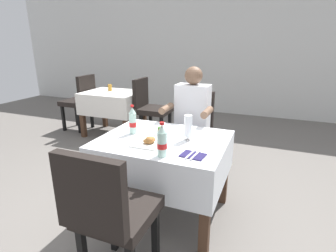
# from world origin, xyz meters

# --- Properties ---
(ground_plane) EXTENTS (11.00, 11.00, 0.00)m
(ground_plane) POSITION_xyz_m (0.00, 0.00, 0.00)
(ground_plane) COLOR #66605B
(back_wall) EXTENTS (11.00, 0.12, 2.76)m
(back_wall) POSITION_xyz_m (0.00, 4.03, 1.38)
(back_wall) COLOR silver
(back_wall) RESTS_ON ground
(main_dining_table) EXTENTS (1.05, 0.86, 0.73)m
(main_dining_table) POSITION_xyz_m (0.06, 0.16, 0.55)
(main_dining_table) COLOR white
(main_dining_table) RESTS_ON ground
(chair_far_diner_seat) EXTENTS (0.44, 0.50, 0.97)m
(chair_far_diner_seat) POSITION_xyz_m (0.06, 0.98, 0.55)
(chair_far_diner_seat) COLOR black
(chair_far_diner_seat) RESTS_ON ground
(chair_near_camera_side) EXTENTS (0.44, 0.50, 0.97)m
(chair_near_camera_side) POSITION_xyz_m (0.06, -0.66, 0.55)
(chair_near_camera_side) COLOR black
(chair_near_camera_side) RESTS_ON ground
(seated_diner_far) EXTENTS (0.50, 0.46, 1.26)m
(seated_diner_far) POSITION_xyz_m (0.08, 0.88, 0.71)
(seated_diner_far) COLOR #282D42
(seated_diner_far) RESTS_ON ground
(plate_near_camera) EXTENTS (0.24, 0.24, 0.07)m
(plate_near_camera) POSITION_xyz_m (0.01, -0.00, 0.75)
(plate_near_camera) COLOR white
(plate_near_camera) RESTS_ON main_dining_table
(plate_far_diner) EXTENTS (0.23, 0.23, 0.05)m
(plate_far_diner) POSITION_xyz_m (-0.02, 0.30, 0.74)
(plate_far_diner) COLOR white
(plate_far_diner) RESTS_ON main_dining_table
(beer_glass_left) EXTENTS (0.07, 0.07, 0.21)m
(beer_glass_left) POSITION_xyz_m (0.26, 0.20, 0.83)
(beer_glass_left) COLOR white
(beer_glass_left) RESTS_ON main_dining_table
(cola_bottle_primary) EXTENTS (0.06, 0.06, 0.26)m
(cola_bottle_primary) POSITION_xyz_m (-0.24, 0.18, 0.84)
(cola_bottle_primary) COLOR silver
(cola_bottle_primary) RESTS_ON main_dining_table
(cola_bottle_secondary) EXTENTS (0.07, 0.07, 0.25)m
(cola_bottle_secondary) POSITION_xyz_m (0.19, -0.17, 0.84)
(cola_bottle_secondary) COLOR silver
(cola_bottle_secondary) RESTS_ON main_dining_table
(napkin_cutlery_set) EXTENTS (0.18, 0.19, 0.01)m
(napkin_cutlery_set) POSITION_xyz_m (0.39, -0.09, 0.73)
(napkin_cutlery_set) COLOR #231E4C
(napkin_cutlery_set) RESTS_ON main_dining_table
(background_dining_table) EXTENTS (0.93, 0.72, 0.73)m
(background_dining_table) POSITION_xyz_m (-1.55, 1.85, 0.54)
(background_dining_table) COLOR white
(background_dining_table) RESTS_ON ground
(background_chair_left) EXTENTS (0.50, 0.44, 0.97)m
(background_chair_left) POSITION_xyz_m (-2.22, 1.85, 0.55)
(background_chair_left) COLOR black
(background_chair_left) RESTS_ON ground
(background_chair_right) EXTENTS (0.50, 0.44, 0.97)m
(background_chair_right) POSITION_xyz_m (-0.88, 1.85, 0.55)
(background_chair_right) COLOR black
(background_chair_right) RESTS_ON ground
(background_table_tumbler) EXTENTS (0.06, 0.06, 0.11)m
(background_table_tumbler) POSITION_xyz_m (-1.64, 1.93, 0.78)
(background_table_tumbler) COLOR #C68928
(background_table_tumbler) RESTS_ON background_dining_table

